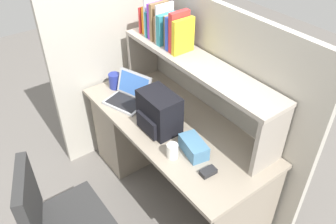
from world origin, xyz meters
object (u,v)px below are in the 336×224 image
(paper_cup, at_px, (172,151))
(snack_canister, at_px, (115,81))
(computer_mouse, at_px, (208,172))
(backpack, at_px, (159,113))
(laptop, at_px, (129,96))
(tissue_box, at_px, (194,147))

(paper_cup, xyz_separation_m, snack_canister, (-0.95, 0.11, 0.01))
(computer_mouse, bearing_deg, backpack, -177.78)
(computer_mouse, distance_m, snack_canister, 1.20)
(laptop, distance_m, tissue_box, 0.76)
(computer_mouse, relative_size, snack_canister, 0.80)
(laptop, xyz_separation_m, paper_cup, (0.71, -0.10, 0.00))
(snack_canister, bearing_deg, backpack, -1.17)
(paper_cup, relative_size, tissue_box, 0.47)
(laptop, height_order, paper_cup, laptop)
(backpack, distance_m, snack_canister, 0.66)
(computer_mouse, bearing_deg, tissue_box, 169.87)
(laptop, relative_size, snack_canister, 2.90)
(laptop, height_order, backpack, backpack)
(backpack, bearing_deg, computer_mouse, -1.07)
(backpack, distance_m, tissue_box, 0.36)
(laptop, xyz_separation_m, computer_mouse, (0.96, -0.01, -0.03))
(backpack, height_order, computer_mouse, backpack)
(paper_cup, bearing_deg, snack_canister, 173.29)
(snack_canister, bearing_deg, tissue_box, 1.39)
(backpack, height_order, snack_canister, backpack)
(laptop, height_order, tissue_box, laptop)
(snack_canister, bearing_deg, paper_cup, -6.71)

